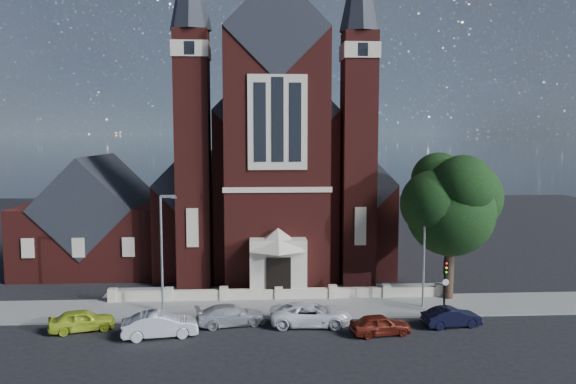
{
  "coord_description": "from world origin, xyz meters",
  "views": [
    {
      "loc": [
        -1.59,
        -33.62,
        12.13
      ],
      "look_at": [
        1.0,
        12.0,
        7.42
      ],
      "focal_mm": 35.0,
      "sensor_mm": 36.0,
      "label": 1
    }
  ],
  "objects_px": {
    "parish_hall": "(99,223)",
    "car_navy": "(452,317)",
    "car_silver_a": "(160,325)",
    "car_dark_red": "(380,325)",
    "street_lamp_left": "(163,246)",
    "car_lime_van": "(82,320)",
    "church": "(272,173)",
    "car_white_suv": "(311,314)",
    "car_silver_b": "(231,315)",
    "street_tree": "(453,206)",
    "traffic_signal": "(445,278)",
    "street_lamp_right": "(425,244)"
  },
  "relations": [
    {
      "from": "parish_hall",
      "to": "car_navy",
      "type": "bearing_deg",
      "value": -33.67
    },
    {
      "from": "street_tree",
      "to": "car_lime_van",
      "type": "xyz_separation_m",
      "value": [
        -25.02,
        -4.95,
        -6.29
      ]
    },
    {
      "from": "church",
      "to": "street_lamp_left",
      "type": "relative_size",
      "value": 4.31
    },
    {
      "from": "car_silver_b",
      "to": "car_dark_red",
      "type": "height_order",
      "value": "car_silver_b"
    },
    {
      "from": "church",
      "to": "car_white_suv",
      "type": "height_order",
      "value": "church"
    },
    {
      "from": "street_lamp_left",
      "to": "traffic_signal",
      "type": "bearing_deg",
      "value": -4.76
    },
    {
      "from": "street_lamp_right",
      "to": "car_silver_a",
      "type": "xyz_separation_m",
      "value": [
        -17.52,
        -4.57,
        -3.86
      ]
    },
    {
      "from": "car_silver_b",
      "to": "car_dark_red",
      "type": "bearing_deg",
      "value": -115.84
    },
    {
      "from": "traffic_signal",
      "to": "car_navy",
      "type": "xyz_separation_m",
      "value": [
        -0.29,
        -2.22,
        -1.97
      ]
    },
    {
      "from": "street_tree",
      "to": "car_silver_b",
      "type": "distance_m",
      "value": 17.63
    },
    {
      "from": "street_lamp_left",
      "to": "car_lime_van",
      "type": "distance_m",
      "value": 6.81
    },
    {
      "from": "car_silver_a",
      "to": "car_dark_red",
      "type": "distance_m",
      "value": 13.31
    },
    {
      "from": "parish_hall",
      "to": "street_lamp_left",
      "type": "relative_size",
      "value": 1.51
    },
    {
      "from": "traffic_signal",
      "to": "car_silver_a",
      "type": "distance_m",
      "value": 18.76
    },
    {
      "from": "parish_hall",
      "to": "car_silver_a",
      "type": "bearing_deg",
      "value": -65.22
    },
    {
      "from": "parish_hall",
      "to": "car_navy",
      "type": "height_order",
      "value": "parish_hall"
    },
    {
      "from": "street_lamp_right",
      "to": "street_tree",
      "type": "bearing_deg",
      "value": 34.26
    },
    {
      "from": "street_lamp_left",
      "to": "car_navy",
      "type": "height_order",
      "value": "street_lamp_left"
    },
    {
      "from": "street_lamp_left",
      "to": "car_dark_red",
      "type": "xyz_separation_m",
      "value": [
        13.79,
        -4.99,
        -3.97
      ]
    },
    {
      "from": "street_lamp_left",
      "to": "car_dark_red",
      "type": "bearing_deg",
      "value": -19.9
    },
    {
      "from": "street_tree",
      "to": "car_lime_van",
      "type": "height_order",
      "value": "street_tree"
    },
    {
      "from": "street_lamp_right",
      "to": "car_silver_b",
      "type": "bearing_deg",
      "value": -168.54
    },
    {
      "from": "street_lamp_left",
      "to": "traffic_signal",
      "type": "distance_m",
      "value": 19.08
    },
    {
      "from": "car_lime_van",
      "to": "car_navy",
      "type": "xyz_separation_m",
      "value": [
        23.14,
        -0.55,
        -0.06
      ]
    },
    {
      "from": "car_dark_red",
      "to": "street_tree",
      "type": "bearing_deg",
      "value": -54.03
    },
    {
      "from": "street_lamp_right",
      "to": "traffic_signal",
      "type": "relative_size",
      "value": 2.02
    },
    {
      "from": "street_tree",
      "to": "car_silver_a",
      "type": "xyz_separation_m",
      "value": [
        -20.02,
        -6.28,
        -6.22
      ]
    },
    {
      "from": "church",
      "to": "street_lamp_left",
      "type": "height_order",
      "value": "church"
    },
    {
      "from": "traffic_signal",
      "to": "car_navy",
      "type": "relative_size",
      "value": 1.08
    },
    {
      "from": "street_lamp_left",
      "to": "car_navy",
      "type": "relative_size",
      "value": 2.18
    },
    {
      "from": "car_lime_van",
      "to": "car_navy",
      "type": "relative_size",
      "value": 1.06
    },
    {
      "from": "parish_hall",
      "to": "traffic_signal",
      "type": "relative_size",
      "value": 3.05
    },
    {
      "from": "traffic_signal",
      "to": "car_silver_b",
      "type": "distance_m",
      "value": 14.44
    },
    {
      "from": "street_lamp_left",
      "to": "car_white_suv",
      "type": "height_order",
      "value": "street_lamp_left"
    },
    {
      "from": "church",
      "to": "parish_hall",
      "type": "distance_m",
      "value": 17.26
    },
    {
      "from": "car_silver_b",
      "to": "street_tree",
      "type": "bearing_deg",
      "value": -86.26
    },
    {
      "from": "street_tree",
      "to": "parish_hall",
      "type": "bearing_deg",
      "value": 156.74
    },
    {
      "from": "car_navy",
      "to": "car_lime_van",
      "type": "bearing_deg",
      "value": 79.75
    },
    {
      "from": "street_lamp_left",
      "to": "car_white_suv",
      "type": "relative_size",
      "value": 1.56
    },
    {
      "from": "street_lamp_left",
      "to": "car_silver_a",
      "type": "xyz_separation_m",
      "value": [
        0.48,
        -4.57,
        -3.86
      ]
    },
    {
      "from": "parish_hall",
      "to": "street_lamp_left",
      "type": "bearing_deg",
      "value": -59.98
    },
    {
      "from": "street_lamp_left",
      "to": "car_navy",
      "type": "bearing_deg",
      "value": -11.52
    },
    {
      "from": "car_silver_b",
      "to": "car_dark_red",
      "type": "relative_size",
      "value": 1.2
    },
    {
      "from": "car_dark_red",
      "to": "car_navy",
      "type": "bearing_deg",
      "value": -85.06
    },
    {
      "from": "church",
      "to": "car_lime_van",
      "type": "distance_m",
      "value": 26.52
    },
    {
      "from": "car_lime_van",
      "to": "car_white_suv",
      "type": "xyz_separation_m",
      "value": [
        14.24,
        0.22,
        0.05
      ]
    },
    {
      "from": "parish_hall",
      "to": "church",
      "type": "bearing_deg",
      "value": 17.16
    },
    {
      "from": "street_lamp_right",
      "to": "car_navy",
      "type": "relative_size",
      "value": 2.18
    },
    {
      "from": "car_lime_van",
      "to": "car_white_suv",
      "type": "bearing_deg",
      "value": -106.26
    },
    {
      "from": "car_lime_van",
      "to": "car_silver_b",
      "type": "xyz_separation_m",
      "value": [
        9.16,
        0.54,
        -0.02
      ]
    }
  ]
}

